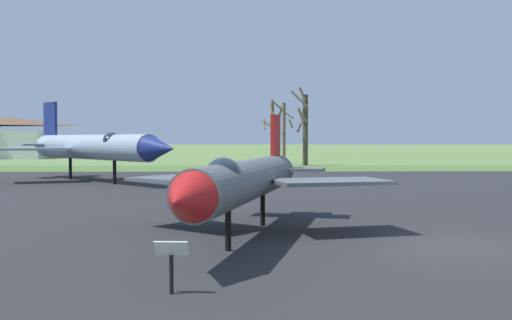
# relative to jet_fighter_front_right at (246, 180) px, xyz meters

# --- Properties ---
(ground_plane) EXTENTS (600.00, 600.00, 0.00)m
(ground_plane) POSITION_rel_jet_fighter_front_right_xyz_m (5.66, -1.55, -1.79)
(ground_plane) COLOR #607F42
(asphalt_apron) EXTENTS (96.50, 46.71, 0.05)m
(asphalt_apron) POSITION_rel_jet_fighter_front_right_xyz_m (5.66, 12.46, -1.77)
(asphalt_apron) COLOR #28282B
(asphalt_apron) RESTS_ON ground
(grass_verge_strip) EXTENTS (156.50, 12.00, 0.06)m
(grass_verge_strip) POSITION_rel_jet_fighter_front_right_xyz_m (5.66, 41.82, -1.76)
(grass_verge_strip) COLOR #4D6E34
(grass_verge_strip) RESTS_ON ground
(jet_fighter_front_right) EXTENTS (8.63, 12.41, 3.92)m
(jet_fighter_front_right) POSITION_rel_jet_fighter_front_right_xyz_m (0.00, 0.00, 0.00)
(jet_fighter_front_right) COLOR #565B60
(jet_fighter_front_right) RESTS_ON ground
(info_placard_front_right) EXTENTS (0.65, 0.22, 1.07)m
(info_placard_front_right) POSITION_rel_jet_fighter_front_right_xyz_m (-1.43, -6.43, -1.10)
(info_placard_front_right) COLOR black
(info_placard_front_right) RESTS_ON ground
(jet_fighter_rear_left) EXTENTS (13.93, 15.27, 5.82)m
(jet_fighter_rear_left) POSITION_rel_jet_fighter_front_right_xyz_m (-10.27, 23.11, 0.69)
(jet_fighter_rear_left) COLOR #8EA3B2
(jet_fighter_rear_left) RESTS_ON ground
(bare_tree_left_of_center) EXTENTS (2.26, 2.31, 7.41)m
(bare_tree_left_of_center) POSITION_rel_jet_fighter_front_right_xyz_m (3.08, 49.87, 2.19)
(bare_tree_left_of_center) COLOR brown
(bare_tree_left_of_center) RESTS_ON ground
(bare_tree_center) EXTENTS (2.64, 2.67, 6.99)m
(bare_tree_center) POSITION_rel_jet_fighter_front_right_xyz_m (4.23, 48.65, 2.00)
(bare_tree_center) COLOR brown
(bare_tree_center) RESTS_ON ground
(bare_tree_right_of_center) EXTENTS (1.99, 2.71, 8.80)m
(bare_tree_right_of_center) POSITION_rel_jet_fighter_front_right_xyz_m (6.68, 49.64, 2.63)
(bare_tree_right_of_center) COLOR #42382D
(bare_tree_right_of_center) RESTS_ON ground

